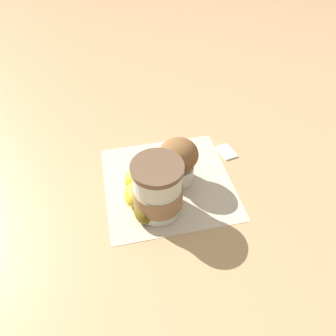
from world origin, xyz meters
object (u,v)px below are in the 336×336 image
at_px(coffee_cup, 158,190).
at_px(sugar_packet, 227,151).
at_px(banana, 138,185).
at_px(muffin, 179,161).

relative_size(coffee_cup, sugar_packet, 2.36).
bearing_deg(banana, sugar_packet, -81.64).
bearing_deg(sugar_packet, muffin, 105.31).
relative_size(muffin, sugar_packet, 2.06).
distance_m(coffee_cup, banana, 0.07).
bearing_deg(coffee_cup, muffin, -52.46).
xyz_separation_m(muffin, banana, (0.00, 0.09, -0.04)).
distance_m(coffee_cup, sugar_packet, 0.24).
xyz_separation_m(banana, sugar_packet, (0.03, -0.23, -0.02)).
xyz_separation_m(coffee_cup, sugar_packet, (0.09, -0.21, -0.05)).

